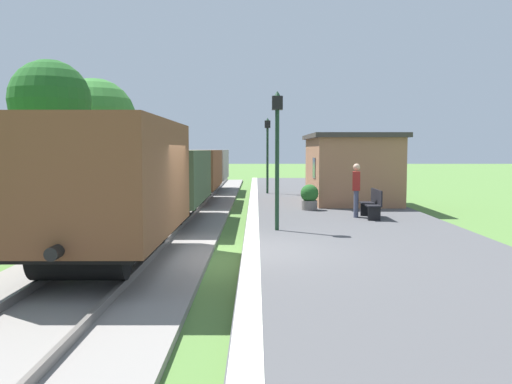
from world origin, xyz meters
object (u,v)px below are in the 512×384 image
(bench_near_hut, at_px, (372,203))
(tree_trackside_far, at_px, (49,101))
(person_waiting, at_px, (356,188))
(tree_field_left, at_px, (94,120))
(bench_down_platform, at_px, (328,183))
(lamp_post_far, at_px, (267,141))
(freight_train, at_px, (176,175))
(station_hut, at_px, (350,168))
(potted_planter, at_px, (309,197))
(tree_field_distant, at_px, (99,135))
(lamp_post_near, at_px, (277,135))

(bench_near_hut, relative_size, tree_trackside_far, 0.25)
(person_waiting, bearing_deg, bench_near_hut, 165.86)
(tree_trackside_far, relative_size, tree_field_left, 0.99)
(bench_down_platform, bearing_deg, lamp_post_far, -167.86)
(freight_train, relative_size, tree_field_left, 4.38)
(freight_train, xyz_separation_m, station_hut, (6.80, 2.80, 0.17))
(bench_down_platform, distance_m, tree_trackside_far, 13.66)
(potted_planter, bearing_deg, person_waiting, -59.13)
(bench_down_platform, bearing_deg, potted_planter, -102.18)
(person_waiting, relative_size, tree_field_left, 0.29)
(bench_down_platform, relative_size, potted_planter, 1.64)
(tree_trackside_far, bearing_deg, tree_field_distant, 98.69)
(station_hut, distance_m, bench_near_hut, 5.64)
(station_hut, relative_size, tree_field_left, 0.98)
(station_hut, xyz_separation_m, bench_down_platform, (-0.23, 4.94, -0.93))
(station_hut, bearing_deg, tree_field_left, 157.83)
(station_hut, height_order, lamp_post_far, lamp_post_far)
(station_hut, bearing_deg, tree_trackside_far, -174.93)
(lamp_post_far, bearing_deg, tree_trackside_far, -148.25)
(bench_near_hut, height_order, person_waiting, person_waiting)
(bench_down_platform, distance_m, person_waiting, 10.30)
(freight_train, bearing_deg, person_waiting, -22.61)
(freight_train, height_order, lamp_post_far, lamp_post_far)
(bench_down_platform, distance_m, lamp_post_far, 3.80)
(freight_train, bearing_deg, lamp_post_far, 63.91)
(person_waiting, height_order, potted_planter, person_waiting)
(lamp_post_far, height_order, tree_field_left, tree_field_left)
(lamp_post_near, relative_size, tree_trackside_far, 0.63)
(bench_down_platform, bearing_deg, tree_field_left, -179.64)
(potted_planter, height_order, tree_field_distant, tree_field_distant)
(lamp_post_far, relative_size, tree_field_left, 0.62)
(freight_train, bearing_deg, bench_down_platform, 49.68)
(station_hut, bearing_deg, bench_near_hut, -92.37)
(potted_planter, bearing_deg, bench_near_hut, -53.37)
(bench_near_hut, bearing_deg, station_hut, 87.63)
(bench_near_hut, distance_m, bench_down_platform, 10.50)
(station_hut, relative_size, person_waiting, 3.39)
(bench_near_hut, xyz_separation_m, lamp_post_near, (-3.11, -2.59, 2.08))
(freight_train, relative_size, tree_field_distant, 5.06)
(bench_near_hut, xyz_separation_m, tree_field_left, (-11.72, 10.43, 3.16))
(station_hut, height_order, tree_field_distant, tree_field_distant)
(tree_field_distant, bearing_deg, bench_down_platform, -31.38)
(bench_down_platform, xyz_separation_m, potted_planter, (-1.76, -8.14, 0.00))
(bench_near_hut, bearing_deg, lamp_post_near, -140.16)
(station_hut, bearing_deg, bench_down_platform, 92.67)
(tree_trackside_far, distance_m, tree_field_left, 5.95)
(tree_field_left, bearing_deg, bench_near_hut, -41.66)
(person_waiting, bearing_deg, lamp_post_far, -63.69)
(bench_down_platform, height_order, tree_trackside_far, tree_trackside_far)
(potted_planter, bearing_deg, tree_field_distant, 126.22)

